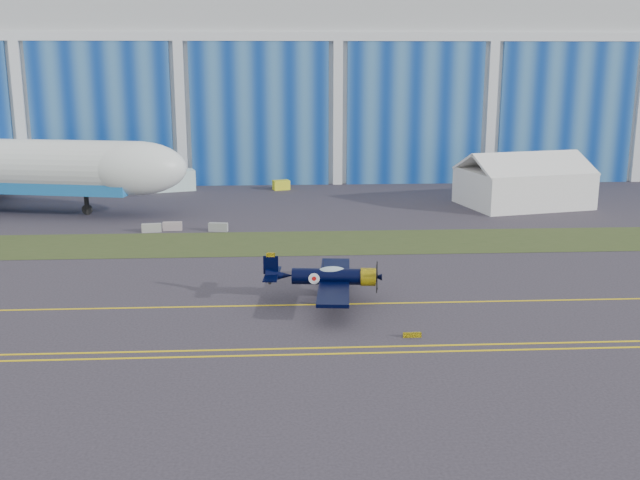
{
  "coord_description": "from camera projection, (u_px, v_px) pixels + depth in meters",
  "views": [
    {
      "loc": [
        13.42,
        -57.31,
        17.63
      ],
      "look_at": [
        16.95,
        4.73,
        2.53
      ],
      "focal_mm": 42.0,
      "sensor_mm": 36.0,
      "label": 1
    }
  ],
  "objects": [
    {
      "name": "barrier_c",
      "position": [
        218.0,
        227.0,
        78.35
      ],
      "size": [
        2.07,
        0.93,
        0.9
      ],
      "primitive_type": "cube",
      "rotation": [
        0.0,
        0.0,
        -0.17
      ],
      "color": "gray",
      "rests_on": "ground"
    },
    {
      "name": "tent",
      "position": [
        524.0,
        179.0,
        91.5
      ],
      "size": [
        16.35,
        13.45,
        6.68
      ],
      "rotation": [
        0.0,
        0.0,
        0.22
      ],
      "color": "white",
      "rests_on": "ground"
    },
    {
      "name": "ground",
      "position": [
        109.0,
        288.0,
        59.02
      ],
      "size": [
        260.0,
        260.0,
        0.0
      ],
      "primitive_type": "plane",
      "color": "#36313B",
      "rests_on": "ground"
    },
    {
      "name": "grass_median",
      "position": [
        141.0,
        245.0,
        72.6
      ],
      "size": [
        260.0,
        10.0,
        0.02
      ],
      "primitive_type": "cube",
      "color": "#475128",
      "rests_on": "ground"
    },
    {
      "name": "taxiway_centreline",
      "position": [
        94.0,
        309.0,
        54.17
      ],
      "size": [
        200.0,
        0.2,
        0.02
      ],
      "primitive_type": "cube",
      "color": "yellow",
      "rests_on": "ground"
    },
    {
      "name": "shipping_container",
      "position": [
        171.0,
        181.0,
        102.22
      ],
      "size": [
        6.9,
        4.29,
        2.79
      ],
      "primitive_type": "cube",
      "rotation": [
        0.0,
        0.0,
        0.29
      ],
      "color": "silver",
      "rests_on": "ground"
    },
    {
      "name": "tug",
      "position": [
        281.0,
        185.0,
        103.26
      ],
      "size": [
        2.51,
        1.93,
        1.3
      ],
      "primitive_type": "cube",
      "rotation": [
        0.0,
        0.0,
        0.27
      ],
      "color": "yellow",
      "rests_on": "ground"
    },
    {
      "name": "warbird",
      "position": [
        327.0,
        276.0,
        55.36
      ],
      "size": [
        10.89,
        12.72,
        3.51
      ],
      "rotation": [
        0.0,
        0.0,
        -0.1
      ],
      "color": "black",
      "rests_on": "ground"
    },
    {
      "name": "barrier_b",
      "position": [
        172.0,
        226.0,
        78.79
      ],
      "size": [
        2.02,
        0.66,
        0.9
      ],
      "primitive_type": "cube",
      "rotation": [
        0.0,
        0.0,
        0.03
      ],
      "color": "gray",
      "rests_on": "ground"
    },
    {
      "name": "hangar",
      "position": [
        196.0,
        75.0,
        125.13
      ],
      "size": [
        220.0,
        45.7,
        30.0
      ],
      "color": "silver",
      "rests_on": "ground"
    },
    {
      "name": "edge_line_near",
      "position": [
        57.0,
        360.0,
        44.95
      ],
      "size": [
        80.0,
        0.2,
        0.02
      ],
      "primitive_type": "cube",
      "color": "yellow",
      "rests_on": "ground"
    },
    {
      "name": "gse_box",
      "position": [
        553.0,
        184.0,
        102.77
      ],
      "size": [
        3.4,
        2.58,
        1.82
      ],
      "primitive_type": "cube",
      "rotation": [
        0.0,
        0.0,
        0.36
      ],
      "color": "gray",
      "rests_on": "ground"
    },
    {
      "name": "guard_board_right",
      "position": [
        412.0,
        335.0,
        48.55
      ],
      "size": [
        1.2,
        0.15,
        0.35
      ],
      "primitive_type": "cube",
      "color": "yellow",
      "rests_on": "ground"
    },
    {
      "name": "barrier_a",
      "position": [
        152.0,
        228.0,
        77.98
      ],
      "size": [
        2.05,
        0.82,
        0.9
      ],
      "primitive_type": "cube",
      "rotation": [
        0.0,
        0.0,
        0.11
      ],
      "color": "gray",
      "rests_on": "ground"
    },
    {
      "name": "edge_line_far",
      "position": [
        62.0,
        353.0,
        45.92
      ],
      "size": [
        80.0,
        0.2,
        0.02
      ],
      "primitive_type": "cube",
      "color": "yellow",
      "rests_on": "ground"
    }
  ]
}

